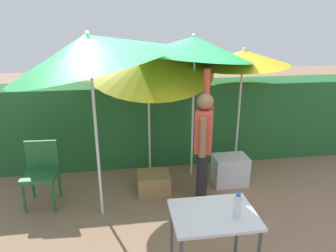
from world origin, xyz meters
name	(u,v)px	position (x,y,z in m)	size (l,w,h in m)	color
ground_plane	(171,207)	(0.00, 0.00, 0.00)	(24.00, 24.00, 0.00)	#937056
hedge_row	(157,122)	(0.00, 1.61, 0.72)	(8.00, 0.70, 1.43)	#23602D
umbrella_rainbow	(194,47)	(0.48, 0.91, 2.09)	(1.80, 1.78, 2.36)	silver
umbrella_orange	(89,50)	(-0.94, -0.04, 2.17)	(1.96, 1.93, 2.54)	silver
umbrella_yellow	(151,59)	(-0.14, 1.13, 1.90)	(1.97, 1.98, 2.36)	silver
umbrella_navy	(243,58)	(1.34, 1.12, 1.89)	(1.47, 1.46, 2.07)	silver
person_vendor	(203,142)	(0.45, 0.07, 0.93)	(0.32, 0.55, 1.88)	black
chair_plastic	(41,169)	(-1.77, 0.42, 0.51)	(0.46, 0.46, 0.89)	#236633
cooler_box	(230,170)	(1.02, 0.52, 0.23)	(0.53, 0.37, 0.46)	silver
crate_cardboard	(154,183)	(-0.20, 0.45, 0.15)	(0.48, 0.40, 0.30)	#9E7A4C
folding_table	(213,222)	(0.20, -1.28, 0.67)	(0.80, 0.60, 0.77)	#4C4C51
bottle_water	(237,206)	(0.39, -1.36, 0.88)	(0.07, 0.07, 0.24)	silver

